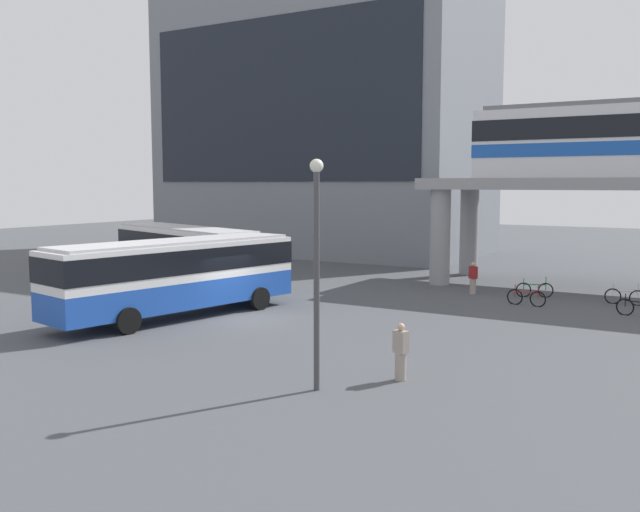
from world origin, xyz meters
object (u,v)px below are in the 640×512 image
(pedestrian_waiting_near_stop, at_px, (473,279))
(bicycle_green, at_px, (535,290))
(bicycle_silver, at_px, (625,297))
(bus_main, at_px, (176,270))
(bicycle_red, at_px, (526,298))
(bicycle_black, at_px, (638,308))
(pedestrian_by_bike_rack, at_px, (401,354))
(station_building, at_px, (325,121))
(bus_secondary, at_px, (185,250))

(pedestrian_waiting_near_stop, bearing_deg, bicycle_green, 11.20)
(bicycle_silver, bearing_deg, bus_main, -140.53)
(bicycle_green, relative_size, bicycle_red, 0.93)
(bus_main, relative_size, bicycle_silver, 6.32)
(bicycle_silver, bearing_deg, bicycle_green, -179.83)
(bus_main, relative_size, bicycle_green, 6.79)
(bicycle_silver, xyz_separation_m, bicycle_black, (0.84, -2.83, 0.00))
(pedestrian_by_bike_rack, xyz_separation_m, pedestrian_waiting_near_stop, (-3.11, 15.87, -0.02))
(station_building, bearing_deg, bus_main, -71.96)
(bicycle_red, bearing_deg, bicycle_green, 95.30)
(station_building, distance_m, pedestrian_by_bike_rack, 38.86)
(bus_secondary, height_order, bicycle_green, bus_secondary)
(station_building, relative_size, bicycle_red, 13.90)
(pedestrian_waiting_near_stop, bearing_deg, bicycle_silver, 4.81)
(station_building, xyz_separation_m, bicycle_red, (20.76, -17.51, -10.16))
(bicycle_black, height_order, pedestrian_waiting_near_stop, pedestrian_waiting_near_stop)
(bicycle_green, relative_size, pedestrian_by_bike_rack, 1.02)
(bicycle_silver, relative_size, bicycle_green, 1.07)
(bus_main, xyz_separation_m, bus_secondary, (-5.41, 6.65, 0.00))
(bicycle_red, bearing_deg, pedestrian_waiting_near_stop, 147.73)
(pedestrian_by_bike_rack, bearing_deg, bicycle_black, 70.91)
(station_building, bearing_deg, pedestrian_waiting_near_stop, -41.38)
(station_building, distance_m, bicycle_black, 32.65)
(bicycle_green, bearing_deg, bicycle_red, -84.70)
(station_building, distance_m, bicycle_green, 27.35)
(bicycle_green, xyz_separation_m, pedestrian_waiting_near_stop, (-2.91, -0.58, 0.39))
(bus_main, height_order, pedestrian_by_bike_rack, bus_main)
(bicycle_silver, height_order, bicycle_red, same)
(station_building, relative_size, pedestrian_by_bike_rack, 15.20)
(station_building, height_order, bus_main, station_building)
(station_building, height_order, pedestrian_waiting_near_stop, station_building)
(bicycle_black, xyz_separation_m, pedestrian_waiting_near_stop, (-7.83, 2.24, 0.39))
(station_building, bearing_deg, bus_secondary, -80.24)
(bicycle_black, bearing_deg, bus_main, -148.68)
(bus_main, relative_size, pedestrian_waiting_near_stop, 7.08)
(bicycle_green, bearing_deg, bus_main, -131.90)
(bus_secondary, bearing_deg, pedestrian_waiting_near_stop, 21.76)
(bicycle_red, xyz_separation_m, pedestrian_by_bike_rack, (-0.04, -13.88, 0.41))
(bicycle_silver, bearing_deg, pedestrian_waiting_near_stop, -175.19)
(bus_main, height_order, bicycle_green, bus_main)
(bus_secondary, relative_size, pedestrian_waiting_near_stop, 7.04)
(bicycle_red, bearing_deg, bicycle_black, -3.14)
(bicycle_black, relative_size, pedestrian_by_bike_rack, 1.09)
(bus_main, relative_size, bus_secondary, 1.01)
(station_building, distance_m, bicycle_silver, 30.52)
(pedestrian_by_bike_rack, bearing_deg, station_building, 123.44)
(bicycle_red, bearing_deg, bus_main, -138.87)
(station_building, height_order, bicycle_red, station_building)
(bicycle_silver, bearing_deg, station_building, 148.74)
(bicycle_red, bearing_deg, station_building, 139.86)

